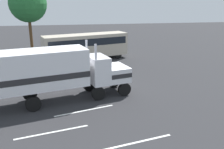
# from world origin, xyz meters

# --- Properties ---
(ground_plane) EXTENTS (120.00, 120.00, 0.00)m
(ground_plane) POSITION_xyz_m (0.00, 0.00, 0.00)
(ground_plane) COLOR #2D2D30
(lane_stripe_near) EXTENTS (4.30, 1.27, 0.01)m
(lane_stripe_near) POSITION_xyz_m (-3.07, -3.50, 0.01)
(lane_stripe_near) COLOR silver
(lane_stripe_near) RESTS_ON ground_plane
(lane_stripe_mid) EXTENTS (4.34, 1.04, 0.01)m
(lane_stripe_mid) POSITION_xyz_m (-5.20, -6.13, 0.01)
(lane_stripe_mid) COLOR silver
(lane_stripe_mid) RESTS_ON ground_plane
(lane_stripe_far) EXTENTS (4.35, 0.99, 0.01)m
(lane_stripe_far) POSITION_xyz_m (-0.51, -8.10, 0.01)
(lane_stripe_far) COLOR silver
(lane_stripe_far) RESTS_ON ground_plane
(semi_truck) EXTENTS (14.34, 5.83, 4.50)m
(semi_truck) POSITION_xyz_m (-6.80, -1.80, 2.52)
(semi_truck) COLOR white
(semi_truck) RESTS_ON ground_plane
(person_bystander) EXTENTS (0.34, 0.46, 1.63)m
(person_bystander) POSITION_xyz_m (-6.50, 0.95, 0.89)
(person_bystander) COLOR #2D3347
(person_bystander) RESTS_ON ground_plane
(parked_bus) EXTENTS (11.27, 5.54, 3.40)m
(parked_bus) POSITION_xyz_m (-1.68, 11.81, 2.07)
(parked_bus) COLOR #BFB29E
(parked_bus) RESTS_ON ground_plane
(tree_left) EXTENTS (5.35, 5.35, 9.79)m
(tree_left) POSITION_xyz_m (-9.34, 18.23, 7.09)
(tree_left) COLOR brown
(tree_left) RESTS_ON ground_plane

